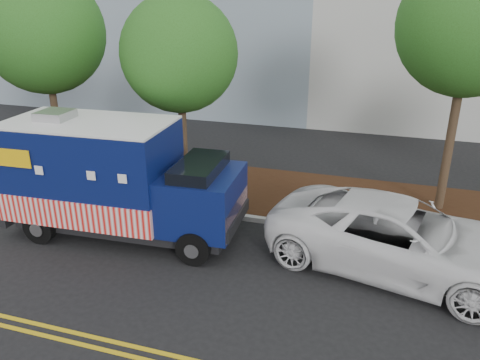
% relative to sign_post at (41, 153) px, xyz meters
% --- Properties ---
extents(ground, '(120.00, 120.00, 0.00)m').
position_rel_sign_post_xyz_m(ground, '(5.60, -1.92, -1.20)').
color(ground, black).
rests_on(ground, ground).
extents(curb, '(120.00, 0.18, 0.15)m').
position_rel_sign_post_xyz_m(curb, '(5.60, -0.52, -1.12)').
color(curb, '#9E9E99').
rests_on(curb, ground).
extents(mulch_strip, '(120.00, 4.00, 0.15)m').
position_rel_sign_post_xyz_m(mulch_strip, '(5.60, 1.58, -1.12)').
color(mulch_strip, black).
rests_on(mulch_strip, ground).
extents(centerline_near, '(120.00, 0.10, 0.01)m').
position_rel_sign_post_xyz_m(centerline_near, '(5.60, -6.37, -1.19)').
color(centerline_near, gold).
rests_on(centerline_near, ground).
extents(centerline_far, '(120.00, 0.10, 0.01)m').
position_rel_sign_post_xyz_m(centerline_far, '(5.60, -6.62, -1.19)').
color(centerline_far, gold).
rests_on(centerline_far, ground).
extents(tree_a, '(4.24, 4.24, 7.20)m').
position_rel_sign_post_xyz_m(tree_a, '(-0.43, 1.57, 3.87)').
color(tree_a, '#38281C').
rests_on(tree_a, ground).
extents(tree_b, '(3.67, 3.67, 6.43)m').
position_rel_sign_post_xyz_m(tree_b, '(4.90, 1.11, 3.38)').
color(tree_b, '#38281C').
rests_on(tree_b, ground).
extents(tree_c, '(3.89, 3.89, 7.51)m').
position_rel_sign_post_xyz_m(tree_c, '(13.14, 1.80, 4.35)').
color(tree_c, '#38281C').
rests_on(tree_c, ground).
extents(sign_post, '(0.06, 0.06, 2.40)m').
position_rel_sign_post_xyz_m(sign_post, '(0.00, 0.00, 0.00)').
color(sign_post, '#473828').
rests_on(sign_post, ground).
extents(food_truck, '(6.62, 2.76, 3.43)m').
position_rel_sign_post_xyz_m(food_truck, '(4.28, -2.30, 0.35)').
color(food_truck, black).
rests_on(food_truck, ground).
extents(white_car, '(6.77, 4.22, 1.75)m').
position_rel_sign_post_xyz_m(white_car, '(11.86, -1.97, -0.33)').
color(white_car, white).
rests_on(white_car, ground).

